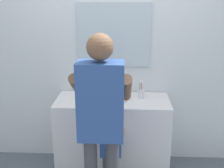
{
  "coord_description": "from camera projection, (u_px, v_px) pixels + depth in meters",
  "views": [
    {
      "loc": [
        0.13,
        -2.63,
        1.99
      ],
      "look_at": [
        0.0,
        0.15,
        1.1
      ],
      "focal_mm": 45.61,
      "sensor_mm": 36.0,
      "label": 1
    }
  ],
  "objects": [
    {
      "name": "faucet",
      "position": [
        113.0,
        87.0,
        3.28
      ],
      "size": [
        0.18,
        0.14,
        0.18
      ],
      "color": "#B7BABF",
      "rests_on": "vanity_cabinet"
    },
    {
      "name": "back_wall",
      "position": [
        114.0,
        51.0,
        3.3
      ],
      "size": [
        4.4,
        0.1,
        2.7
      ],
      "color": "silver",
      "rests_on": "ground"
    },
    {
      "name": "toothbrush_cup",
      "position": [
        141.0,
        93.0,
        3.17
      ],
      "size": [
        0.07,
        0.07,
        0.21
      ],
      "color": "silver",
      "rests_on": "vanity_cabinet"
    },
    {
      "name": "soap_bottle",
      "position": [
        80.0,
        94.0,
        3.1
      ],
      "size": [
        0.06,
        0.06,
        0.17
      ],
      "color": "gold",
      "rests_on": "vanity_cabinet"
    },
    {
      "name": "vanity_cabinet",
      "position": [
        113.0,
        135.0,
        3.27
      ],
      "size": [
        1.25,
        0.54,
        0.87
      ],
      "primitive_type": "cube",
      "color": "white",
      "rests_on": "ground"
    },
    {
      "name": "adult_parent",
      "position": [
        101.0,
        112.0,
        2.43
      ],
      "size": [
        0.52,
        0.55,
        1.69
      ],
      "color": "#47474C",
      "rests_on": "ground"
    },
    {
      "name": "sink_basin",
      "position": [
        113.0,
        95.0,
        3.1
      ],
      "size": [
        0.32,
        0.32,
        0.11
      ],
      "color": "white",
      "rests_on": "vanity_cabinet"
    },
    {
      "name": "child_toddler",
      "position": [
        111.0,
        143.0,
        2.85
      ],
      "size": [
        0.28,
        0.29,
        0.92
      ],
      "color": "#47474C",
      "rests_on": "ground"
    }
  ]
}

